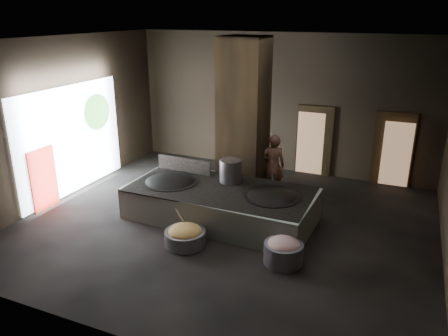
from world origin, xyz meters
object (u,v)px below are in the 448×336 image
at_px(hearth_platform, 221,204).
at_px(cook, 273,166).
at_px(wok_right, 272,199).
at_px(stock_pot, 231,171).
at_px(veg_basin, 185,238).
at_px(meat_basin, 283,253).
at_px(wok_left, 170,184).

distance_m(hearth_platform, cook, 2.16).
distance_m(wok_right, stock_pot, 1.44).
relative_size(wok_right, cook, 0.75).
xyz_separation_m(veg_basin, meat_basin, (2.29, 0.14, 0.06)).
relative_size(hearth_platform, wok_right, 3.41).
height_order(stock_pot, cook, cook).
xyz_separation_m(wok_left, veg_basin, (1.26, -1.54, -0.58)).
bearing_deg(wok_left, hearth_platform, 1.97).
bearing_deg(cook, meat_basin, 89.51).
distance_m(wok_right, meat_basin, 1.75).
height_order(wok_left, wok_right, wok_left).
bearing_deg(wok_left, meat_basin, -21.44).
height_order(cook, meat_basin, cook).
xyz_separation_m(wok_left, stock_pot, (1.50, 0.60, 0.38)).
distance_m(hearth_platform, meat_basin, 2.56).
height_order(wok_right, veg_basin, wok_right).
xyz_separation_m(stock_pot, cook, (0.74, 1.40, -0.20)).
distance_m(wok_left, cook, 3.01).
bearing_deg(wok_right, wok_left, -177.95).
bearing_deg(wok_left, wok_right, 2.05).
relative_size(cook, meat_basin, 2.21).
xyz_separation_m(hearth_platform, stock_pot, (0.05, 0.55, 0.72)).
bearing_deg(stock_pot, veg_basin, -96.48).
relative_size(hearth_platform, wok_left, 3.17).
xyz_separation_m(wok_right, cook, (-0.56, 1.90, 0.18)).
relative_size(wok_left, wok_right, 1.07).
bearing_deg(meat_basin, cook, 111.14).
distance_m(wok_left, wok_right, 2.80).
bearing_deg(hearth_platform, wok_left, -175.97).
xyz_separation_m(wok_left, cook, (2.24, 2.00, 0.18)).
bearing_deg(cook, wok_right, 84.82).
height_order(hearth_platform, wok_left, wok_left).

